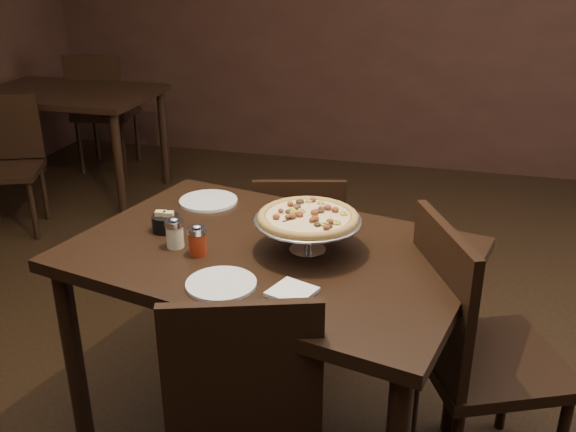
# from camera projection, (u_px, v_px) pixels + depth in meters

# --- Properties ---
(room) EXTENTS (6.04, 7.04, 2.84)m
(room) POSITION_uv_depth(u_px,v_px,m) (289.00, 81.00, 1.99)
(room) COLOR black
(room) RESTS_ON ground
(dining_table) EXTENTS (1.50, 1.16, 0.83)m
(dining_table) POSITION_uv_depth(u_px,v_px,m) (270.00, 277.00, 2.23)
(dining_table) COLOR black
(dining_table) RESTS_ON ground
(background_table) EXTENTS (1.27, 0.85, 0.80)m
(background_table) POSITION_uv_depth(u_px,v_px,m) (69.00, 105.00, 4.74)
(background_table) COLOR black
(background_table) RESTS_ON ground
(pizza_stand) EXTENTS (0.36, 0.36, 0.15)m
(pizza_stand) POSITION_uv_depth(u_px,v_px,m) (308.00, 218.00, 2.13)
(pizza_stand) COLOR #B9BAC1
(pizza_stand) RESTS_ON dining_table
(parmesan_shaker) EXTENTS (0.06, 0.06, 0.11)m
(parmesan_shaker) POSITION_uv_depth(u_px,v_px,m) (175.00, 233.00, 2.18)
(parmesan_shaker) COLOR beige
(parmesan_shaker) RESTS_ON dining_table
(pepper_flake_shaker) EXTENTS (0.06, 0.06, 0.11)m
(pepper_flake_shaker) POSITION_uv_depth(u_px,v_px,m) (197.00, 240.00, 2.13)
(pepper_flake_shaker) COLOR maroon
(pepper_flake_shaker) RESTS_ON dining_table
(packet_caddy) EXTENTS (0.10, 0.10, 0.08)m
(packet_caddy) POSITION_uv_depth(u_px,v_px,m) (165.00, 223.00, 2.31)
(packet_caddy) COLOR black
(packet_caddy) RESTS_ON dining_table
(napkin_stack) EXTENTS (0.16, 0.16, 0.01)m
(napkin_stack) POSITION_uv_depth(u_px,v_px,m) (292.00, 292.00, 1.91)
(napkin_stack) COLOR white
(napkin_stack) RESTS_ON dining_table
(plate_left) EXTENTS (0.23, 0.23, 0.01)m
(plate_left) POSITION_uv_depth(u_px,v_px,m) (208.00, 201.00, 2.58)
(plate_left) COLOR silver
(plate_left) RESTS_ON dining_table
(plate_near) EXTENTS (0.22, 0.22, 0.01)m
(plate_near) POSITION_uv_depth(u_px,v_px,m) (221.00, 284.00, 1.95)
(plate_near) COLOR silver
(plate_near) RESTS_ON dining_table
(serving_spatula) EXTENTS (0.17, 0.17, 0.02)m
(serving_spatula) POSITION_uv_depth(u_px,v_px,m) (300.00, 221.00, 2.11)
(serving_spatula) COLOR #B9BAC1
(serving_spatula) RESTS_ON pizza_stand
(chair_far) EXTENTS (0.49, 0.49, 0.86)m
(chair_far) POSITION_uv_depth(u_px,v_px,m) (299.00, 251.00, 2.99)
(chair_far) COLOR black
(chair_far) RESTS_ON ground
(chair_side) EXTENTS (0.61, 0.61, 0.99)m
(chair_side) POSITION_uv_depth(u_px,v_px,m) (471.00, 347.00, 2.16)
(chair_side) COLOR black
(chair_side) RESTS_ON ground
(bg_chair_far) EXTENTS (0.53, 0.53, 0.98)m
(bg_chair_far) POSITION_uv_depth(u_px,v_px,m) (102.00, 108.00, 5.30)
(bg_chair_far) COLOR black
(bg_chair_far) RESTS_ON ground
(bg_chair_near) EXTENTS (0.54, 0.54, 0.88)m
(bg_chair_near) POSITION_uv_depth(u_px,v_px,m) (9.00, 159.00, 4.22)
(bg_chair_near) COLOR black
(bg_chair_near) RESTS_ON ground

